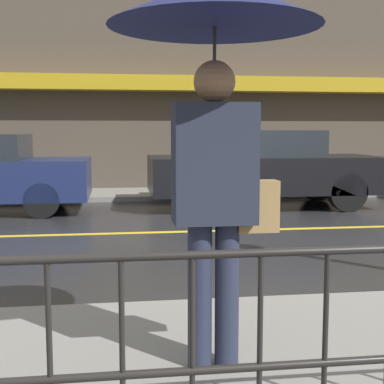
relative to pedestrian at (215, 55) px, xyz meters
name	(u,v)px	position (x,y,z in m)	size (l,w,h in m)	color
ground_plane	(226,231)	(1.03, 4.74, -1.91)	(80.00, 80.00, 0.00)	#262628
sidewalk_near	(373,360)	(1.03, 0.04, -1.86)	(28.00, 2.41, 0.10)	gray
sidewalk_far	(188,193)	(1.03, 9.14, -1.86)	(28.00, 1.83, 0.10)	gray
lane_marking	(226,230)	(1.03, 4.74, -1.91)	(25.20, 0.12, 0.01)	gold
building_storefront	(182,80)	(1.03, 10.18, 0.82)	(28.00, 0.85, 5.47)	#4C4238
pedestrian	(215,55)	(0.00, 0.00, 0.00)	(1.20, 1.20, 2.23)	#23283D
car_black	(262,167)	(2.22, 7.10, -1.13)	(4.45, 1.78, 1.50)	black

